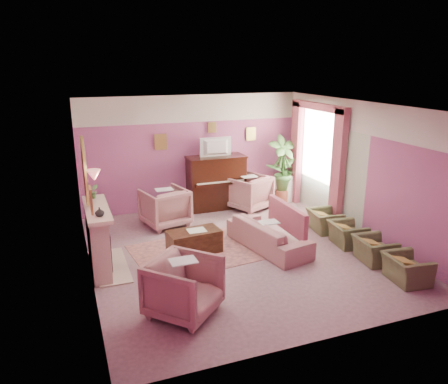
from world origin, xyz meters
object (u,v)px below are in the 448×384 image
object	(u,v)px
coffee_table	(194,242)
olive_chair_d	(325,217)
floral_armchair_left	(165,205)
olive_chair_b	(374,246)
side_table	(284,188)
floral_armchair_right	(249,191)
sofa	(269,230)
piano	(216,183)
olive_chair_a	(407,265)
floral_armchair_front	(184,284)
olive_chair_c	(347,231)
television	(217,146)

from	to	relation	value
coffee_table	olive_chair_d	bearing A→B (deg)	1.90
floral_armchair_left	olive_chair_b	distance (m)	4.50
olive_chair_d	side_table	world-z (taller)	side_table
floral_armchair_right	olive_chair_b	bearing A→B (deg)	-75.16
sofa	olive_chair_b	distance (m)	1.98
sofa	olive_chair_d	xyz separation A→B (m)	(1.56, 0.41, -0.08)
piano	sofa	xyz separation A→B (m)	(0.12, -2.73, -0.26)
floral_armchair_left	olive_chair_a	bearing A→B (deg)	-51.67
olive_chair_b	side_table	world-z (taller)	side_table
olive_chair_b	side_table	xyz separation A→B (m)	(0.21, 3.91, 0.04)
coffee_table	olive_chair_b	size ratio (longest dim) A/B	1.41
floral_armchair_front	olive_chair_c	xyz separation A→B (m)	(3.74, 1.28, -0.17)
television	side_table	distance (m)	2.27
floral_armchair_left	television	bearing A→B (deg)	25.63
olive_chair_c	television	bearing A→B (deg)	118.54
floral_armchair_left	olive_chair_d	xyz separation A→B (m)	(3.17, -1.55, -0.17)
olive_chair_d	olive_chair_a	bearing A→B (deg)	-90.00
coffee_table	floral_armchair_right	xyz separation A→B (m)	(2.04, 2.04, 0.25)
floral_armchair_right	olive_chair_c	xyz separation A→B (m)	(0.95, -2.76, -0.17)
floral_armchair_right	olive_chair_d	distance (m)	2.17
olive_chair_a	side_table	size ratio (longest dim) A/B	1.02
olive_chair_a	side_table	world-z (taller)	side_table
floral_armchair_front	olive_chair_c	distance (m)	3.96
floral_armchair_left	floral_armchair_right	size ratio (longest dim) A/B	1.00
olive_chair_b	olive_chair_c	size ratio (longest dim) A/B	1.00
olive_chair_d	side_table	xyz separation A→B (m)	(0.21, 2.27, 0.04)
piano	olive_chair_c	xyz separation A→B (m)	(1.68, -3.14, -0.34)
floral_armchair_left	floral_armchair_right	xyz separation A→B (m)	(2.22, 0.39, 0.00)
floral_armchair_right	side_table	size ratio (longest dim) A/B	1.36
floral_armchair_left	olive_chair_c	bearing A→B (deg)	-36.78
olive_chair_a	piano	bearing A→B (deg)	109.36
side_table	floral_armchair_front	bearing A→B (deg)	-132.15
floral_armchair_right	olive_chair_b	world-z (taller)	floral_armchair_right
television	olive_chair_c	xyz separation A→B (m)	(1.68, -3.09, -1.29)
television	coffee_table	size ratio (longest dim) A/B	0.80
olive_chair_a	olive_chair_b	distance (m)	0.82
sofa	floral_armchair_left	bearing A→B (deg)	129.44
sofa	olive_chair_b	xyz separation A→B (m)	(1.56, -1.23, -0.08)
floral_armchair_right	coffee_table	bearing A→B (deg)	-134.89
olive_chair_a	olive_chair_d	world-z (taller)	same
floral_armchair_front	olive_chair_d	xyz separation A→B (m)	(3.74, 2.10, -0.17)
sofa	floral_armchair_front	distance (m)	2.76
floral_armchair_right	floral_armchair_front	xyz separation A→B (m)	(-2.79, -4.04, 0.00)
television	coffee_table	bearing A→B (deg)	-118.95
olive_chair_a	floral_armchair_front	bearing A→B (deg)	174.45
television	olive_chair_c	bearing A→B (deg)	-61.46
floral_armchair_left	olive_chair_b	size ratio (longest dim) A/B	1.33
television	floral_armchair_right	bearing A→B (deg)	-23.79
piano	floral_armchair_right	size ratio (longest dim) A/B	1.47
floral_armchair_right	piano	bearing A→B (deg)	153.00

